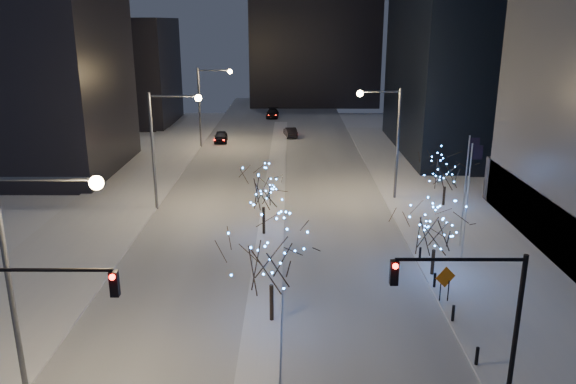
{
  "coord_description": "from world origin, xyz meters",
  "views": [
    {
      "loc": [
        1.49,
        -18.76,
        15.52
      ],
      "look_at": [
        1.35,
        15.73,
        5.0
      ],
      "focal_mm": 35.0,
      "sensor_mm": 36.0,
      "label": 1
    }
  ],
  "objects_px": {
    "street_lamp_w_near": "(31,256)",
    "street_lamp_east": "(388,129)",
    "street_lamp_w_mid": "(165,135)",
    "holiday_tree_median_near": "(271,253)",
    "street_lamp_w_far": "(207,96)",
    "holiday_tree_plaza_far": "(446,169)",
    "holiday_tree_plaza_near": "(436,229)",
    "car_far": "(272,113)",
    "holiday_tree_median_far": "(263,188)",
    "car_mid": "(290,132)",
    "traffic_signal_east": "(480,307)",
    "car_near": "(221,137)",
    "traffic_signal_west": "(27,319)",
    "construction_sign": "(445,280)"
  },
  "relations": [
    {
      "from": "street_lamp_east",
      "to": "holiday_tree_plaza_near",
      "type": "relative_size",
      "value": 2.08
    },
    {
      "from": "car_mid",
      "to": "construction_sign",
      "type": "relative_size",
      "value": 1.89
    },
    {
      "from": "car_near",
      "to": "holiday_tree_median_far",
      "type": "relative_size",
      "value": 0.8
    },
    {
      "from": "street_lamp_w_far",
      "to": "traffic_signal_west",
      "type": "height_order",
      "value": "street_lamp_w_far"
    },
    {
      "from": "street_lamp_w_near",
      "to": "holiday_tree_median_near",
      "type": "bearing_deg",
      "value": 32.77
    },
    {
      "from": "holiday_tree_median_near",
      "to": "holiday_tree_plaza_far",
      "type": "height_order",
      "value": "holiday_tree_median_near"
    },
    {
      "from": "traffic_signal_west",
      "to": "holiday_tree_median_near",
      "type": "relative_size",
      "value": 1.14
    },
    {
      "from": "holiday_tree_plaza_near",
      "to": "construction_sign",
      "type": "distance_m",
      "value": 4.0
    },
    {
      "from": "car_mid",
      "to": "holiday_tree_median_near",
      "type": "relative_size",
      "value": 0.66
    },
    {
      "from": "street_lamp_w_mid",
      "to": "holiday_tree_median_far",
      "type": "distance_m",
      "value": 10.79
    },
    {
      "from": "street_lamp_w_mid",
      "to": "holiday_tree_plaza_far",
      "type": "height_order",
      "value": "street_lamp_w_mid"
    },
    {
      "from": "car_mid",
      "to": "holiday_tree_plaza_near",
      "type": "distance_m",
      "value": 45.87
    },
    {
      "from": "traffic_signal_west",
      "to": "holiday_tree_median_far",
      "type": "xyz_separation_m",
      "value": [
        7.94,
        20.89,
        -1.06
      ]
    },
    {
      "from": "traffic_signal_west",
      "to": "traffic_signal_east",
      "type": "xyz_separation_m",
      "value": [
        17.38,
        1.0,
        0.0
      ]
    },
    {
      "from": "street_lamp_w_near",
      "to": "car_far",
      "type": "xyz_separation_m",
      "value": [
        7.44,
        72.93,
        -5.78
      ]
    },
    {
      "from": "street_lamp_w_mid",
      "to": "car_far",
      "type": "bearing_deg",
      "value": 81.18
    },
    {
      "from": "street_lamp_w_near",
      "to": "street_lamp_east",
      "type": "distance_m",
      "value": 33.85
    },
    {
      "from": "street_lamp_east",
      "to": "construction_sign",
      "type": "height_order",
      "value": "street_lamp_east"
    },
    {
      "from": "traffic_signal_east",
      "to": "holiday_tree_plaza_far",
      "type": "xyz_separation_m",
      "value": [
        5.94,
        26.83,
        -1.39
      ]
    },
    {
      "from": "holiday_tree_median_far",
      "to": "car_mid",
      "type": "bearing_deg",
      "value": 86.97
    },
    {
      "from": "street_lamp_w_near",
      "to": "street_lamp_east",
      "type": "bearing_deg",
      "value": 55.81
    },
    {
      "from": "street_lamp_east",
      "to": "traffic_signal_west",
      "type": "xyz_separation_m",
      "value": [
        -18.52,
        -30.0,
        -1.69
      ]
    },
    {
      "from": "street_lamp_w_far",
      "to": "holiday_tree_median_near",
      "type": "xyz_separation_m",
      "value": [
        9.44,
        -43.92,
        -2.44
      ]
    },
    {
      "from": "street_lamp_w_far",
      "to": "holiday_tree_median_near",
      "type": "bearing_deg",
      "value": -77.87
    },
    {
      "from": "holiday_tree_median_far",
      "to": "car_far",
      "type": "bearing_deg",
      "value": 91.06
    },
    {
      "from": "traffic_signal_west",
      "to": "car_mid",
      "type": "distance_m",
      "value": 59.69
    },
    {
      "from": "street_lamp_w_far",
      "to": "car_mid",
      "type": "height_order",
      "value": "street_lamp_w_far"
    },
    {
      "from": "holiday_tree_plaza_near",
      "to": "car_far",
      "type": "bearing_deg",
      "value": 101.11
    },
    {
      "from": "street_lamp_w_near",
      "to": "holiday_tree_median_far",
      "type": "height_order",
      "value": "street_lamp_w_near"
    },
    {
      "from": "car_mid",
      "to": "holiday_tree_plaza_near",
      "type": "xyz_separation_m",
      "value": [
        9.0,
        -44.9,
        2.56
      ]
    },
    {
      "from": "car_mid",
      "to": "holiday_tree_plaza_near",
      "type": "bearing_deg",
      "value": 91.65
    },
    {
      "from": "holiday_tree_plaza_near",
      "to": "construction_sign",
      "type": "bearing_deg",
      "value": -93.2
    },
    {
      "from": "traffic_signal_east",
      "to": "car_near",
      "type": "height_order",
      "value": "traffic_signal_east"
    },
    {
      "from": "street_lamp_w_far",
      "to": "street_lamp_w_near",
      "type": "bearing_deg",
      "value": -90.0
    },
    {
      "from": "car_near",
      "to": "holiday_tree_plaza_far",
      "type": "distance_m",
      "value": 35.54
    },
    {
      "from": "car_far",
      "to": "car_near",
      "type": "bearing_deg",
      "value": -106.03
    },
    {
      "from": "street_lamp_w_mid",
      "to": "holiday_tree_median_near",
      "type": "xyz_separation_m",
      "value": [
        9.44,
        -18.92,
        -2.44
      ]
    },
    {
      "from": "holiday_tree_plaza_near",
      "to": "street_lamp_w_mid",
      "type": "bearing_deg",
      "value": 145.85
    },
    {
      "from": "street_lamp_w_near",
      "to": "street_lamp_w_far",
      "type": "xyz_separation_m",
      "value": [
        0.0,
        50.0,
        0.0
      ]
    },
    {
      "from": "holiday_tree_plaza_far",
      "to": "car_far",
      "type": "bearing_deg",
      "value": 109.17
    },
    {
      "from": "street_lamp_east",
      "to": "traffic_signal_east",
      "type": "xyz_separation_m",
      "value": [
        -1.14,
        -29.0,
        -1.69
      ]
    },
    {
      "from": "street_lamp_w_mid",
      "to": "traffic_signal_east",
      "type": "relative_size",
      "value": 1.43
    },
    {
      "from": "street_lamp_w_far",
      "to": "holiday_tree_median_far",
      "type": "bearing_deg",
      "value": -74.83
    },
    {
      "from": "holiday_tree_median_near",
      "to": "street_lamp_w_mid",
      "type": "bearing_deg",
      "value": 116.51
    },
    {
      "from": "traffic_signal_west",
      "to": "car_far",
      "type": "relative_size",
      "value": 1.42
    },
    {
      "from": "holiday_tree_median_near",
      "to": "construction_sign",
      "type": "distance_m",
      "value": 10.37
    },
    {
      "from": "street_lamp_east",
      "to": "holiday_tree_median_far",
      "type": "distance_m",
      "value": 14.24
    },
    {
      "from": "street_lamp_w_near",
      "to": "traffic_signal_west",
      "type": "bearing_deg",
      "value": -76.04
    },
    {
      "from": "car_mid",
      "to": "holiday_tree_plaza_near",
      "type": "height_order",
      "value": "holiday_tree_plaza_near"
    },
    {
      "from": "traffic_signal_west",
      "to": "holiday_tree_median_near",
      "type": "xyz_separation_m",
      "value": [
        8.94,
        8.08,
        -0.71
      ]
    }
  ]
}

